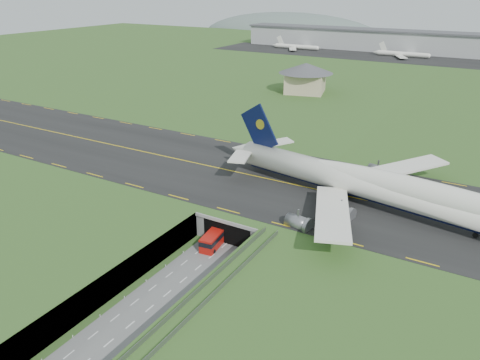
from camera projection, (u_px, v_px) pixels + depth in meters
The scene contains 10 objects.
ground at pixel (206, 261), 97.40m from camera, with size 900.00×900.00×0.00m, color #395B24.
airfield_deck at pixel (206, 249), 96.23m from camera, with size 800.00×800.00×6.00m, color gray.
trench_road at pixel (185, 279), 91.40m from camera, with size 12.00×75.00×0.20m, color slate.
taxiway at pixel (277, 181), 121.28m from camera, with size 800.00×44.00×0.18m, color black.
tunnel_portal at pixel (246, 215), 109.40m from camera, with size 17.00×22.30×6.00m.
guideway at pixel (196, 309), 75.02m from camera, with size 3.00×53.00×7.05m.
jumbo_jet at pixel (385, 189), 104.08m from camera, with size 90.13×58.16×19.52m.
shuttle_tram at pixel (213, 239), 102.15m from camera, with size 4.12×8.54×3.33m.
service_building at pixel (306, 75), 216.59m from camera, with size 30.51×30.51×13.67m.
cargo_terminal at pixel (443, 44), 330.23m from camera, with size 320.00×67.00×15.60m.
Camera 1 is at (47.96, -68.25, 53.54)m, focal length 35.00 mm.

